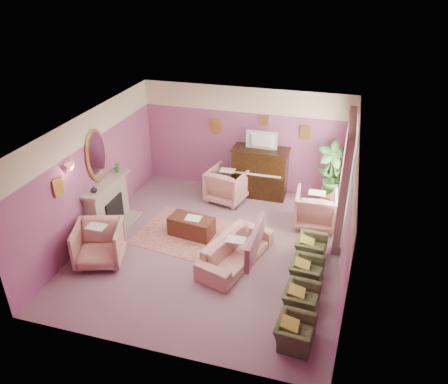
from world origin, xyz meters
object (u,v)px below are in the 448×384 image
(olive_chair_b, at_px, (301,296))
(floral_armchair_right, at_px, (316,207))
(olive_chair_c, at_px, (307,268))
(coffee_table, at_px, (192,226))
(olive_chair_a, at_px, (295,329))
(floral_armchair_front, at_px, (99,242))
(olive_chair_d, at_px, (311,245))
(sofa, at_px, (236,246))
(television, at_px, (261,140))
(floral_armchair_left, at_px, (227,184))
(side_table, at_px, (331,194))
(piano, at_px, (260,173))

(olive_chair_b, bearing_deg, floral_armchair_right, 91.00)
(floral_armchair_right, relative_size, olive_chair_c, 1.41)
(coffee_table, bearing_deg, olive_chair_a, -43.30)
(floral_armchair_front, xyz_separation_m, olive_chair_a, (4.18, -1.08, -0.19))
(olive_chair_c, distance_m, olive_chair_d, 0.82)
(coffee_table, xyz_separation_m, sofa, (1.23, -0.71, 0.17))
(floral_armchair_front, distance_m, olive_chair_d, 4.41)
(television, height_order, olive_chair_d, television)
(television, relative_size, floral_armchair_left, 0.83)
(coffee_table, distance_m, olive_chair_b, 3.21)
(floral_armchair_right, height_order, side_table, floral_armchair_right)
(floral_armchair_right, xyz_separation_m, floral_armchair_front, (-4.13, -2.68, 0.00))
(olive_chair_d, bearing_deg, floral_armchair_left, 141.23)
(olive_chair_c, bearing_deg, floral_armchair_right, 91.39)
(television, distance_m, floral_armchair_left, 1.42)
(olive_chair_a, relative_size, side_table, 0.98)
(floral_armchair_front, relative_size, olive_chair_c, 1.41)
(floral_armchair_front, relative_size, side_table, 1.38)
(television, bearing_deg, floral_armchair_front, -124.51)
(piano, bearing_deg, olive_chair_c, -63.44)
(sofa, bearing_deg, floral_armchair_right, 53.46)
(coffee_table, distance_m, floral_armchair_right, 2.93)
(olive_chair_c, relative_size, side_table, 0.98)
(side_table, bearing_deg, floral_armchair_left, -170.75)
(sofa, bearing_deg, television, 92.64)
(floral_armchair_left, height_order, olive_chair_d, floral_armchair_left)
(television, bearing_deg, side_table, -1.13)
(television, relative_size, olive_chair_d, 1.17)
(piano, bearing_deg, olive_chair_b, -68.27)
(piano, bearing_deg, floral_armchair_left, -145.41)
(olive_chair_b, distance_m, side_table, 3.97)
(floral_armchair_right, xyz_separation_m, side_table, (0.31, 1.02, -0.13))
(sofa, height_order, floral_armchair_front, floral_armchair_front)
(piano, height_order, sofa, piano)
(olive_chair_c, distance_m, side_table, 3.15)
(floral_armchair_right, relative_size, olive_chair_a, 1.41)
(coffee_table, bearing_deg, floral_armchair_front, -135.23)
(piano, bearing_deg, side_table, -2.66)
(olive_chair_b, relative_size, olive_chair_c, 1.00)
(olive_chair_c, bearing_deg, sofa, 172.44)
(floral_armchair_left, bearing_deg, television, 31.90)
(olive_chair_c, bearing_deg, television, 116.92)
(television, distance_m, side_table, 2.25)
(coffee_table, xyz_separation_m, floral_armchair_front, (-1.48, -1.47, 0.26))
(sofa, height_order, olive_chair_d, sofa)
(television, height_order, olive_chair_a, television)
(piano, height_order, floral_armchair_left, piano)
(piano, height_order, side_table, piano)
(piano, xyz_separation_m, olive_chair_c, (1.61, -3.23, -0.35))
(floral_armchair_front, height_order, olive_chair_b, floral_armchair_front)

